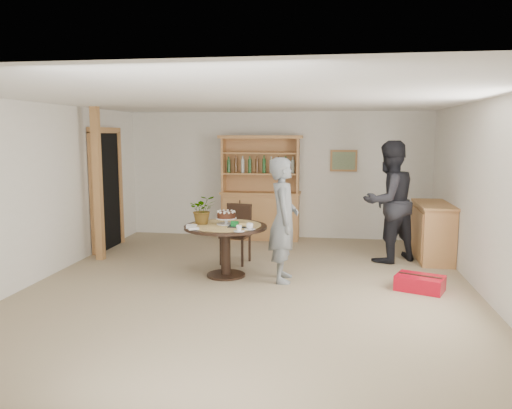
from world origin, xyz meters
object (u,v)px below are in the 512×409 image
object	(u,v)px
dining_table	(226,235)
adult_person	(389,202)
hutch	(261,204)
sideboard	(433,231)
dining_chair	(237,230)
red_suitcase	(420,283)
teen_boy	(284,220)

from	to	relation	value
dining_table	adult_person	distance (m)	2.76
hutch	sideboard	xyz separation A→B (m)	(3.04, -1.24, -0.22)
dining_chair	sideboard	bearing A→B (deg)	20.68
dining_chair	red_suitcase	bearing A→B (deg)	-13.32
adult_person	hutch	bearing A→B (deg)	-68.04
red_suitcase	dining_chair	bearing A→B (deg)	180.00
dining_chair	adult_person	world-z (taller)	adult_person
hutch	adult_person	bearing A→B (deg)	-32.35
dining_chair	teen_boy	bearing A→B (deg)	-38.60
dining_chair	red_suitcase	size ratio (longest dim) A/B	1.34
hutch	teen_boy	world-z (taller)	hutch
dining_table	teen_boy	xyz separation A→B (m)	(0.85, -0.10, 0.27)
sideboard	teen_boy	world-z (taller)	teen_boy
sideboard	red_suitcase	bearing A→B (deg)	-105.48
dining_table	red_suitcase	bearing A→B (deg)	-6.18
teen_boy	red_suitcase	distance (m)	2.01
teen_boy	adult_person	world-z (taller)	adult_person
dining_table	sideboard	bearing A→B (deg)	24.70
adult_person	teen_boy	bearing A→B (deg)	4.88
adult_person	sideboard	bearing A→B (deg)	159.92
sideboard	dining_chair	world-z (taller)	dining_chair
sideboard	dining_table	bearing A→B (deg)	-155.30
sideboard	adult_person	world-z (taller)	adult_person
hutch	dining_chair	xyz separation A→B (m)	(-0.13, -1.87, -0.15)
sideboard	dining_table	xyz separation A→B (m)	(-3.18, -1.46, 0.13)
adult_person	red_suitcase	world-z (taller)	adult_person
teen_boy	adult_person	xyz separation A→B (m)	(1.58, 1.35, 0.11)
sideboard	red_suitcase	world-z (taller)	sideboard
sideboard	dining_chair	size ratio (longest dim) A/B	1.33
hutch	dining_table	bearing A→B (deg)	-92.93
hutch	dining_chair	size ratio (longest dim) A/B	2.16
sideboard	teen_boy	size ratio (longest dim) A/B	0.72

